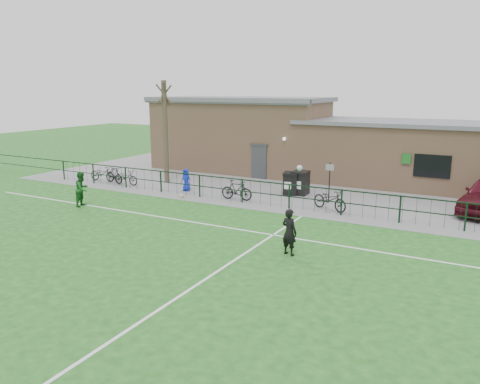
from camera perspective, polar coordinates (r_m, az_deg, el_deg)
The scene contains 20 objects.
ground at distance 15.94m, azimuth -8.65°, elevation -8.04°, with size 90.00×90.00×0.00m, color #1A5519.
paving_strip at distance 27.50m, azimuth 8.44°, elevation 0.78°, with size 34.00×13.00×0.02m, color slate.
pitch_line_touch at distance 22.36m, azimuth 3.41°, elevation -1.86°, with size 28.00×0.10×0.01m, color white.
pitch_line_mid at distance 19.10m, azimuth -1.43°, elevation -4.37°, with size 28.00×0.10×0.01m, color white.
pitch_line_perp at distance 14.89m, azimuth -2.40°, elevation -9.41°, with size 0.10×16.00×0.01m, color white.
perimeter_fence at distance 22.39m, azimuth 3.65°, elevation -0.27°, with size 28.00×0.10×1.20m, color black.
bare_tree at distance 28.25m, azimuth -9.09°, elevation 7.21°, with size 0.30×0.30×6.00m, color #403527.
wheelie_bin_left at distance 25.00m, azimuth 7.39°, elevation 1.02°, with size 0.77×0.88×1.17m, color black.
wheelie_bin_right at distance 24.96m, azimuth 6.21°, elevation 0.96°, with size 0.73×0.83×1.11m, color black.
sign_post at distance 23.41m, azimuth 10.83°, elevation 1.14°, with size 0.06×0.06×2.00m, color black.
bicycle_a at distance 29.58m, azimuth -16.41°, elevation 2.18°, with size 0.62×1.78×0.94m, color black.
bicycle_b at distance 28.74m, azimuth -15.06°, elevation 2.05°, with size 0.48×1.70×1.02m, color black.
bicycle_c at distance 28.13m, azimuth -13.75°, elevation 1.76°, with size 0.59×1.69×0.89m, color black.
bicycle_d at distance 23.59m, azimuth -0.41°, elevation 0.23°, with size 0.47×1.68×1.01m, color black.
bicycle_e at distance 22.03m, azimuth 10.90°, elevation -0.90°, with size 0.67×1.91×1.00m, color black.
spectator_child at distance 25.83m, azimuth -6.59°, elevation 1.48°, with size 0.60×0.39×1.23m, color #1328B3.
goalkeeper_kick at distance 16.01m, azimuth 6.07°, elevation -4.62°, with size 1.13×2.95×2.68m.
outfield_player at distance 23.65m, azimuth -18.69°, elevation 0.35°, with size 0.81×0.63×1.67m, color #18561E.
ball_ground at distance 24.34m, azimuth -7.09°, elevation -0.48°, with size 0.22×0.22×0.22m, color silver.
clubhouse at distance 30.24m, azimuth 8.97°, elevation 6.08°, with size 24.25×5.40×4.96m.
Camera 1 is at (9.09, -11.85, 5.59)m, focal length 35.00 mm.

